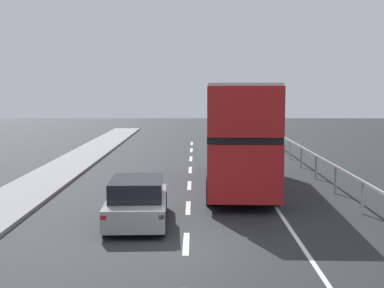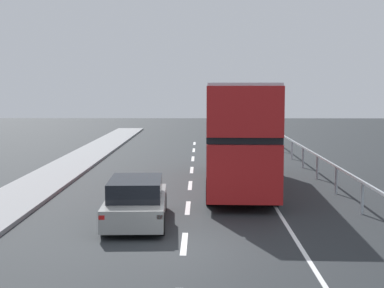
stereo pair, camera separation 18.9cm
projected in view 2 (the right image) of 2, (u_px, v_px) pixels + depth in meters
name	position (u px, v px, depth m)	size (l,w,h in m)	color
ground_plane	(184.00, 248.00, 14.56)	(75.15, 120.00, 0.10)	#23272A
lane_paint_markings	(236.00, 189.00, 22.66)	(3.15, 46.00, 0.01)	silver
bridge_side_railing	(326.00, 165.00, 23.34)	(0.10, 42.00, 1.10)	#A9B3BA
double_decker_bus_red	(239.00, 132.00, 23.09)	(2.81, 10.80, 4.25)	#AB191A
hatchback_car_near	(136.00, 201.00, 17.00)	(1.94, 4.38, 1.38)	gray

